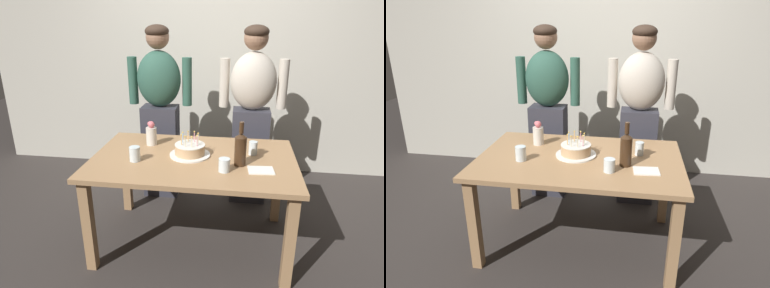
# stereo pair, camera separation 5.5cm
# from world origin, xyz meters

# --- Properties ---
(ground_plane) EXTENTS (10.00, 10.00, 0.00)m
(ground_plane) POSITION_xyz_m (0.00, 0.00, 0.00)
(ground_plane) COLOR #332D2B
(back_wall) EXTENTS (5.20, 0.10, 2.60)m
(back_wall) POSITION_xyz_m (0.00, 1.55, 1.30)
(back_wall) COLOR beige
(back_wall) RESTS_ON ground_plane
(dining_table) EXTENTS (1.50, 0.96, 0.74)m
(dining_table) POSITION_xyz_m (0.00, 0.00, 0.64)
(dining_table) COLOR #A37A51
(dining_table) RESTS_ON ground_plane
(birthday_cake) EXTENTS (0.30, 0.30, 0.18)m
(birthday_cake) POSITION_xyz_m (-0.03, 0.03, 0.78)
(birthday_cake) COLOR white
(birthday_cake) RESTS_ON dining_table
(water_glass_near) EXTENTS (0.08, 0.08, 0.09)m
(water_glass_near) POSITION_xyz_m (0.24, -0.21, 0.79)
(water_glass_near) COLOR silver
(water_glass_near) RESTS_ON dining_table
(water_glass_far) EXTENTS (0.06, 0.06, 0.10)m
(water_glass_far) POSITION_xyz_m (0.44, 0.12, 0.79)
(water_glass_far) COLOR silver
(water_glass_far) RESTS_ON dining_table
(water_glass_side) EXTENTS (0.08, 0.08, 0.11)m
(water_glass_side) POSITION_xyz_m (-0.41, -0.12, 0.79)
(water_glass_side) COLOR silver
(water_glass_side) RESTS_ON dining_table
(wine_bottle) EXTENTS (0.08, 0.08, 0.31)m
(wine_bottle) POSITION_xyz_m (0.34, -0.09, 0.86)
(wine_bottle) COLOR #382314
(wine_bottle) RESTS_ON dining_table
(napkin_stack) EXTENTS (0.18, 0.14, 0.01)m
(napkin_stack) POSITION_xyz_m (0.48, -0.17, 0.74)
(napkin_stack) COLOR white
(napkin_stack) RESTS_ON dining_table
(flower_vase) EXTENTS (0.09, 0.09, 0.20)m
(flower_vase) POSITION_xyz_m (-0.37, 0.22, 0.83)
(flower_vase) COLOR silver
(flower_vase) RESTS_ON dining_table
(person_man_bearded) EXTENTS (0.61, 0.27, 1.66)m
(person_man_bearded) POSITION_xyz_m (-0.43, 0.78, 0.87)
(person_man_bearded) COLOR #33333D
(person_man_bearded) RESTS_ON ground_plane
(person_woman_cardigan) EXTENTS (0.61, 0.27, 1.66)m
(person_woman_cardigan) POSITION_xyz_m (0.43, 0.78, 0.87)
(person_woman_cardigan) COLOR #33333D
(person_woman_cardigan) RESTS_ON ground_plane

